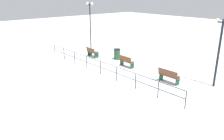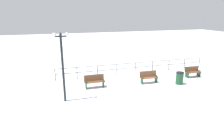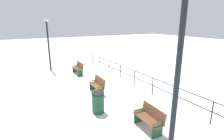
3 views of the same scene
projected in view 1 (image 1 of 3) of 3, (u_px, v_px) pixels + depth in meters
ground_plane at (126, 67)px, 18.59m from camera, size 80.00×80.00×0.00m
bench_nearest at (169, 76)px, 15.20m from camera, size 0.51×1.51×0.96m
bench_second at (126, 61)px, 18.47m from camera, size 0.54×1.44×0.95m
bench_third at (92, 52)px, 21.44m from camera, size 0.65×1.38×0.89m
lamppost_near at (220, 45)px, 13.94m from camera, size 0.23×0.95×4.32m
lamppost_middle at (90, 16)px, 23.30m from camera, size 0.28×1.05×4.86m
waterfront_railing at (100, 65)px, 16.76m from camera, size 0.05×14.21×1.01m
trash_bin at (117, 54)px, 20.62m from camera, size 0.59×0.59×0.96m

